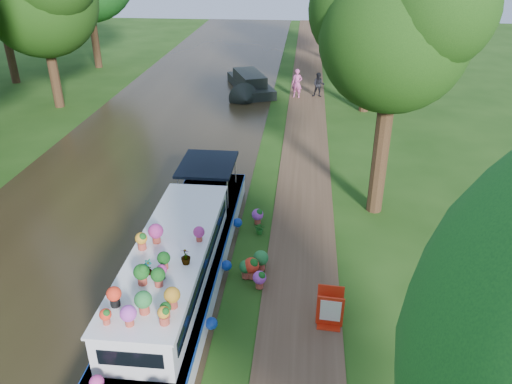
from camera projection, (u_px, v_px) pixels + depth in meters
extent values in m
plane|color=#1B3E0F|center=(265.00, 249.00, 16.24)|extent=(100.00, 100.00, 0.00)
cube|color=black|center=(88.00, 239.00, 16.76)|extent=(10.00, 100.00, 0.02)
cube|color=#493322|center=(302.00, 251.00, 16.12)|extent=(2.20, 100.00, 0.03)
cube|color=white|center=(182.00, 272.00, 14.44)|extent=(2.20, 12.00, 0.75)
cube|color=navy|center=(181.00, 263.00, 14.30)|extent=(2.24, 12.04, 0.12)
cube|color=white|center=(173.00, 263.00, 13.32)|extent=(1.80, 7.00, 1.05)
cube|color=white|center=(171.00, 245.00, 13.07)|extent=(1.90, 7.10, 0.06)
cube|color=black|center=(206.00, 262.00, 13.21)|extent=(0.03, 6.40, 0.38)
cube|color=black|center=(140.00, 259.00, 13.37)|extent=(0.03, 6.40, 0.38)
cube|color=black|center=(207.00, 164.00, 17.55)|extent=(1.90, 2.40, 0.10)
imported|color=#124717|center=(148.00, 267.00, 11.80)|extent=(0.26, 0.23, 0.42)
imported|color=#124717|center=(186.00, 256.00, 12.19)|extent=(0.26, 0.26, 0.44)
cylinder|color=#311E10|center=(380.00, 153.00, 17.52)|extent=(0.56, 0.56, 4.55)
sphere|color=#14330C|center=(395.00, 37.00, 15.71)|extent=(4.80, 4.80, 4.80)
sphere|color=#14330C|center=(436.00, 9.00, 14.55)|extent=(3.60, 3.60, 3.60)
sphere|color=#14330C|center=(367.00, 10.00, 16.20)|extent=(3.84, 3.84, 3.84)
cylinder|color=#311E10|center=(367.00, 78.00, 28.24)|extent=(0.56, 0.56, 3.85)
sphere|color=#124717|center=(374.00, 3.00, 26.40)|extent=(6.00, 6.00, 6.00)
cylinder|color=#311E10|center=(346.00, 39.00, 37.94)|extent=(0.56, 0.56, 4.20)
cylinder|color=#311E10|center=(54.00, 75.00, 28.95)|extent=(0.56, 0.56, 3.85)
cylinder|color=#311E10|center=(95.00, 38.00, 37.81)|extent=(0.56, 0.56, 4.38)
cylinder|color=#311E10|center=(10.00, 52.00, 33.78)|extent=(0.56, 0.56, 4.20)
cube|color=black|center=(250.00, 85.00, 32.95)|extent=(3.80, 6.02, 0.57)
cube|color=black|center=(250.00, 78.00, 32.24)|extent=(2.56, 3.65, 0.67)
cube|color=red|center=(329.00, 324.00, 13.02)|extent=(0.64, 0.54, 0.03)
cube|color=red|center=(330.00, 312.00, 12.66)|extent=(0.70, 0.32, 1.08)
cube|color=red|center=(330.00, 305.00, 12.90)|extent=(0.70, 0.32, 1.08)
cube|color=white|center=(330.00, 311.00, 12.60)|extent=(0.54, 0.22, 0.75)
imported|color=#C65171|center=(297.00, 83.00, 31.08)|extent=(0.72, 0.55, 1.76)
imported|color=black|center=(319.00, 85.00, 31.21)|extent=(0.78, 0.63, 1.52)
imported|color=#247021|center=(260.00, 228.00, 16.97)|extent=(0.39, 0.34, 0.42)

